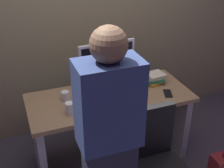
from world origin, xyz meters
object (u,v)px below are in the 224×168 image
(book_stack, at_px, (154,78))
(monitor, at_px, (107,63))
(person_at_desk, at_px, (109,143))
(cell_phone, at_px, (168,93))
(cup_near_keyboard, at_px, (70,108))
(mouse, at_px, (143,94))
(desk, at_px, (110,116))
(keyboard, at_px, (114,102))
(cup_by_monitor, at_px, (65,96))

(book_stack, bearing_deg, monitor, 170.14)
(person_at_desk, height_order, cell_phone, person_at_desk)
(cup_near_keyboard, relative_size, cell_phone, 0.69)
(person_at_desk, distance_m, book_stack, 1.15)
(person_at_desk, relative_size, mouse, 16.39)
(desk, relative_size, mouse, 14.95)
(person_at_desk, bearing_deg, keyboard, 66.57)
(monitor, distance_m, cup_near_keyboard, 0.58)
(person_at_desk, bearing_deg, mouse, 49.02)
(desk, xyz_separation_m, book_stack, (0.50, 0.08, 0.27))
(monitor, bearing_deg, mouse, -47.19)
(keyboard, bearing_deg, person_at_desk, -111.81)
(monitor, height_order, mouse, monitor)
(keyboard, distance_m, mouse, 0.30)
(person_at_desk, relative_size, cell_phone, 11.38)
(monitor, distance_m, mouse, 0.44)
(monitor, bearing_deg, keyboard, -99.39)
(cup_by_monitor, height_order, book_stack, book_stack)
(person_at_desk, relative_size, book_stack, 7.76)
(desk, distance_m, keyboard, 0.26)
(monitor, bearing_deg, cup_by_monitor, -169.05)
(mouse, xyz_separation_m, cell_phone, (0.23, -0.05, -0.01))
(person_at_desk, bearing_deg, cell_phone, 37.18)
(monitor, relative_size, cell_phone, 3.76)
(cup_near_keyboard, relative_size, book_stack, 0.47)
(desk, relative_size, cup_by_monitor, 18.22)
(desk, xyz_separation_m, cup_near_keyboard, (-0.41, -0.15, 0.27))
(book_stack, xyz_separation_m, cell_phone, (0.02, -0.24, -0.05))
(keyboard, relative_size, cup_near_keyboard, 4.35)
(monitor, bearing_deg, cell_phone, -33.30)
(monitor, xyz_separation_m, mouse, (0.25, -0.27, -0.24))
(keyboard, height_order, book_stack, book_stack)
(cup_by_monitor, bearing_deg, cup_near_keyboard, -92.71)
(cup_near_keyboard, distance_m, book_stack, 0.93)
(cell_phone, bearing_deg, keyboard, -161.89)
(cup_by_monitor, bearing_deg, keyboard, -28.77)
(person_at_desk, bearing_deg, cup_by_monitor, 97.29)
(cup_near_keyboard, distance_m, cell_phone, 0.92)
(monitor, xyz_separation_m, cell_phone, (0.48, -0.32, -0.25))
(monitor, bearing_deg, desk, -101.62)
(keyboard, bearing_deg, desk, 85.15)
(keyboard, distance_m, book_stack, 0.55)
(person_at_desk, bearing_deg, book_stack, 47.13)
(keyboard, xyz_separation_m, cup_by_monitor, (-0.38, 0.21, 0.03))
(person_at_desk, height_order, book_stack, person_at_desk)
(keyboard, distance_m, cup_by_monitor, 0.44)
(monitor, bearing_deg, book_stack, -9.86)
(cup_near_keyboard, bearing_deg, cup_by_monitor, 87.29)
(person_at_desk, height_order, mouse, person_at_desk)
(monitor, xyz_separation_m, book_stack, (0.46, -0.08, -0.21))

